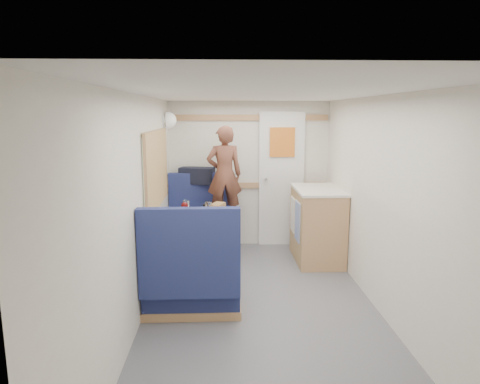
{
  "coord_description": "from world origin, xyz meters",
  "views": [
    {
      "loc": [
        -0.35,
        -3.62,
        1.84
      ],
      "look_at": [
        -0.18,
        0.9,
        1.0
      ],
      "focal_mm": 32.0,
      "sensor_mm": 36.0,
      "label": 1
    }
  ],
  "objects_px": {
    "duffel_bag": "(197,175)",
    "wine_glass": "(185,206)",
    "person": "(224,175)",
    "bread_loaf": "(217,207)",
    "cheese_block": "(198,221)",
    "beer_glass": "(217,211)",
    "tumbler_left": "(176,219)",
    "bench_far": "(201,231)",
    "pepper_grinder": "(204,208)",
    "galley_counter": "(317,224)",
    "tumbler_right": "(208,207)",
    "dinette_table": "(197,229)",
    "orange_fruit": "(209,214)",
    "bench_near": "(192,282)",
    "tray": "(213,220)",
    "dome_light": "(168,120)",
    "tumbler_mid": "(186,206)"
  },
  "relations": [
    {
      "from": "tray",
      "to": "orange_fruit",
      "type": "height_order",
      "value": "orange_fruit"
    },
    {
      "from": "cheese_block",
      "to": "bread_loaf",
      "type": "height_order",
      "value": "bread_loaf"
    },
    {
      "from": "duffel_bag",
      "to": "bench_far",
      "type": "bearing_deg",
      "value": -61.5
    },
    {
      "from": "bench_far",
      "to": "galley_counter",
      "type": "bearing_deg",
      "value": -12.1
    },
    {
      "from": "dinette_table",
      "to": "tumbler_mid",
      "type": "bearing_deg",
      "value": 118.21
    },
    {
      "from": "tray",
      "to": "wine_glass",
      "type": "xyz_separation_m",
      "value": [
        -0.31,
        0.19,
        0.11
      ]
    },
    {
      "from": "cheese_block",
      "to": "pepper_grinder",
      "type": "bearing_deg",
      "value": 85.29
    },
    {
      "from": "person",
      "to": "bread_loaf",
      "type": "height_order",
      "value": "person"
    },
    {
      "from": "tumbler_mid",
      "to": "pepper_grinder",
      "type": "distance_m",
      "value": 0.23
    },
    {
      "from": "duffel_bag",
      "to": "tumbler_left",
      "type": "distance_m",
      "value": 1.52
    },
    {
      "from": "orange_fruit",
      "to": "bread_loaf",
      "type": "relative_size",
      "value": 0.32
    },
    {
      "from": "galley_counter",
      "to": "dinette_table",
      "type": "bearing_deg",
      "value": -159.46
    },
    {
      "from": "wine_glass",
      "to": "beer_glass",
      "type": "bearing_deg",
      "value": 9.65
    },
    {
      "from": "wine_glass",
      "to": "pepper_grinder",
      "type": "distance_m",
      "value": 0.33
    },
    {
      "from": "cheese_block",
      "to": "pepper_grinder",
      "type": "relative_size",
      "value": 1.0
    },
    {
      "from": "dome_light",
      "to": "tumbler_right",
      "type": "xyz_separation_m",
      "value": [
        0.51,
        -0.68,
        -0.97
      ]
    },
    {
      "from": "bench_near",
      "to": "tray",
      "type": "xyz_separation_m",
      "value": [
        0.19,
        0.61,
        0.43
      ]
    },
    {
      "from": "bench_near",
      "to": "cheese_block",
      "type": "relative_size",
      "value": 11.29
    },
    {
      "from": "bench_near",
      "to": "pepper_grinder",
      "type": "height_order",
      "value": "bench_near"
    },
    {
      "from": "wine_glass",
      "to": "cheese_block",
      "type": "bearing_deg",
      "value": -62.15
    },
    {
      "from": "bench_far",
      "to": "tumbler_left",
      "type": "bearing_deg",
      "value": -98.67
    },
    {
      "from": "tumbler_left",
      "to": "pepper_grinder",
      "type": "bearing_deg",
      "value": 64.67
    },
    {
      "from": "cheese_block",
      "to": "tumbler_left",
      "type": "bearing_deg",
      "value": -177.42
    },
    {
      "from": "dinette_table",
      "to": "orange_fruit",
      "type": "distance_m",
      "value": 0.3
    },
    {
      "from": "tumbler_left",
      "to": "pepper_grinder",
      "type": "height_order",
      "value": "tumbler_left"
    },
    {
      "from": "galley_counter",
      "to": "tumbler_right",
      "type": "relative_size",
      "value": 7.76
    },
    {
      "from": "bench_far",
      "to": "bread_loaf",
      "type": "distance_m",
      "value": 0.82
    },
    {
      "from": "cheese_block",
      "to": "tray",
      "type": "bearing_deg",
      "value": 35.64
    },
    {
      "from": "bench_near",
      "to": "duffel_bag",
      "type": "height_order",
      "value": "duffel_bag"
    },
    {
      "from": "bench_near",
      "to": "orange_fruit",
      "type": "relative_size",
      "value": 14.97
    },
    {
      "from": "bench_far",
      "to": "tumbler_left",
      "type": "xyz_separation_m",
      "value": [
        -0.19,
        -1.24,
        0.48
      ]
    },
    {
      "from": "tray",
      "to": "duffel_bag",
      "type": "bearing_deg",
      "value": 100.26
    },
    {
      "from": "bread_loaf",
      "to": "tumbler_right",
      "type": "bearing_deg",
      "value": -150.42
    },
    {
      "from": "bench_far",
      "to": "pepper_grinder",
      "type": "xyz_separation_m",
      "value": [
        0.08,
        -0.68,
        0.47
      ]
    },
    {
      "from": "bread_loaf",
      "to": "person",
      "type": "bearing_deg",
      "value": 81.44
    },
    {
      "from": "dome_light",
      "to": "tumbler_left",
      "type": "height_order",
      "value": "dome_light"
    },
    {
      "from": "wine_glass",
      "to": "tumbler_left",
      "type": "xyz_separation_m",
      "value": [
        -0.06,
        -0.31,
        -0.07
      ]
    },
    {
      "from": "person",
      "to": "galley_counter",
      "type": "bearing_deg",
      "value": 161.71
    },
    {
      "from": "tray",
      "to": "bench_near",
      "type": "bearing_deg",
      "value": -107.02
    },
    {
      "from": "bench_near",
      "to": "duffel_bag",
      "type": "relative_size",
      "value": 2.31
    },
    {
      "from": "galley_counter",
      "to": "bread_loaf",
      "type": "relative_size",
      "value": 4.24
    },
    {
      "from": "beer_glass",
      "to": "bread_loaf",
      "type": "height_order",
      "value": "beer_glass"
    },
    {
      "from": "dome_light",
      "to": "orange_fruit",
      "type": "relative_size",
      "value": 2.85
    },
    {
      "from": "galley_counter",
      "to": "tumbler_right",
      "type": "height_order",
      "value": "galley_counter"
    },
    {
      "from": "tumbler_mid",
      "to": "pepper_grinder",
      "type": "xyz_separation_m",
      "value": [
        0.21,
        -0.07,
        -0.01
      ]
    },
    {
      "from": "pepper_grinder",
      "to": "cheese_block",
      "type": "bearing_deg",
      "value": -94.71
    },
    {
      "from": "orange_fruit",
      "to": "tumbler_right",
      "type": "bearing_deg",
      "value": 93.03
    },
    {
      "from": "tray",
      "to": "beer_glass",
      "type": "distance_m",
      "value": 0.25
    },
    {
      "from": "cheese_block",
      "to": "tumbler_mid",
      "type": "relative_size",
      "value": 0.78
    },
    {
      "from": "duffel_bag",
      "to": "wine_glass",
      "type": "bearing_deg",
      "value": -78.09
    }
  ]
}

